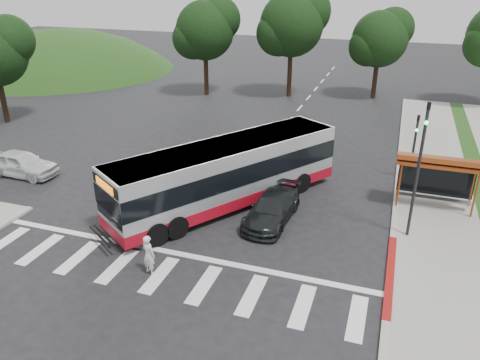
% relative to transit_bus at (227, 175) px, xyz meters
% --- Properties ---
extents(ground, '(140.00, 140.00, 0.00)m').
position_rel_transit_bus_xyz_m(ground, '(-0.43, -1.94, -1.69)').
color(ground, black).
rests_on(ground, ground).
extents(sidewalk_east, '(4.00, 40.00, 0.12)m').
position_rel_transit_bus_xyz_m(sidewalk_east, '(10.57, 6.06, -1.63)').
color(sidewalk_east, gray).
rests_on(sidewalk_east, ground).
extents(curb_east, '(0.30, 40.00, 0.15)m').
position_rel_transit_bus_xyz_m(curb_east, '(8.57, 6.06, -1.62)').
color(curb_east, '#9E9991').
rests_on(curb_east, ground).
extents(curb_east_red, '(0.32, 6.00, 0.15)m').
position_rel_transit_bus_xyz_m(curb_east_red, '(8.57, -3.94, -1.62)').
color(curb_east_red, maroon).
rests_on(curb_east_red, ground).
extents(hillside_nw, '(44.00, 44.00, 10.00)m').
position_rel_transit_bus_xyz_m(hillside_nw, '(-32.43, 28.06, -1.69)').
color(hillside_nw, '#163D13').
rests_on(hillside_nw, ground).
extents(crosswalk_ladder, '(18.00, 2.60, 0.01)m').
position_rel_transit_bus_xyz_m(crosswalk_ladder, '(-0.43, -6.94, -1.69)').
color(crosswalk_ladder, silver).
rests_on(crosswalk_ladder, ground).
extents(bus_shelter, '(4.20, 1.60, 2.86)m').
position_rel_transit_bus_xyz_m(bus_shelter, '(10.37, 3.17, 0.66)').
color(bus_shelter, '#933E18').
rests_on(bus_shelter, sidewalk_east).
extents(traffic_signal_ne_tall, '(0.18, 0.37, 6.50)m').
position_rel_transit_bus_xyz_m(traffic_signal_ne_tall, '(9.17, -0.44, 2.18)').
color(traffic_signal_ne_tall, black).
rests_on(traffic_signal_ne_tall, ground).
extents(traffic_signal_ne_short, '(0.18, 0.37, 4.00)m').
position_rel_transit_bus_xyz_m(traffic_signal_ne_short, '(9.17, 6.55, 0.78)').
color(traffic_signal_ne_short, black).
rests_on(traffic_signal_ne_short, ground).
extents(tree_north_a, '(6.60, 6.15, 10.17)m').
position_rel_transit_bus_xyz_m(tree_north_a, '(-2.34, 24.13, 5.23)').
color(tree_north_a, black).
rests_on(tree_north_a, ground).
extents(tree_north_b, '(5.72, 5.33, 8.43)m').
position_rel_transit_bus_xyz_m(tree_north_b, '(5.65, 26.12, 3.97)').
color(tree_north_b, black).
rests_on(tree_north_b, ground).
extents(tree_north_c, '(6.16, 5.74, 9.30)m').
position_rel_transit_bus_xyz_m(tree_north_c, '(-10.35, 22.13, 4.60)').
color(tree_north_c, black).
rests_on(tree_north_c, ground).
extents(transit_bus, '(9.56, 12.53, 3.39)m').
position_rel_transit_bus_xyz_m(transit_bus, '(0.00, 0.00, 0.00)').
color(transit_bus, '#A8AAAD').
rests_on(transit_bus, ground).
extents(pedestrian, '(0.75, 0.62, 1.77)m').
position_rel_transit_bus_xyz_m(pedestrian, '(-0.87, -6.90, -0.81)').
color(pedestrian, silver).
rests_on(pedestrian, ground).
extents(dark_sedan, '(2.21, 4.85, 1.38)m').
position_rel_transit_bus_xyz_m(dark_sedan, '(2.72, -0.99, -1.01)').
color(dark_sedan, black).
rests_on(dark_sedan, ground).
extents(west_car_white, '(4.54, 1.85, 1.54)m').
position_rel_transit_bus_xyz_m(west_car_white, '(-13.16, -0.44, -0.92)').
color(west_car_white, silver).
rests_on(west_car_white, ground).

